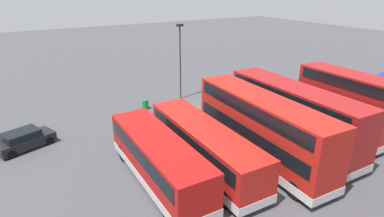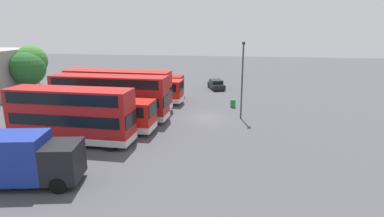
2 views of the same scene
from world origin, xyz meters
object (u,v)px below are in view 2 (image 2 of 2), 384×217
(bus_single_deck_sixth, at_px, (146,85))
(waste_bin_yellow, at_px, (233,104))
(bus_single_deck_second, at_px, (98,114))
(bus_double_decker_third, at_px, (110,96))
(box_truck_blue, at_px, (13,159))
(lamp_post_tall, at_px, (242,75))
(bus_double_decker_near_end, at_px, (71,114))
(bus_single_deck_fifth, at_px, (138,90))
(car_hatchback_silver, at_px, (216,85))
(bus_double_decker_fourth, at_px, (118,89))

(bus_single_deck_sixth, height_order, waste_bin_yellow, bus_single_deck_sixth)
(bus_single_deck_second, xyz_separation_m, bus_double_decker_third, (3.57, 0.31, 0.83))
(bus_single_deck_sixth, xyz_separation_m, box_truck_blue, (-24.89, 0.60, 0.09))
(lamp_post_tall, distance_m, waste_bin_yellow, 6.13)
(bus_single_deck_sixth, bearing_deg, waste_bin_yellow, -108.70)
(bus_double_decker_near_end, height_order, bus_single_deck_fifth, bus_double_decker_near_end)
(bus_double_decker_near_end, height_order, car_hatchback_silver, bus_double_decker_near_end)
(bus_single_deck_second, bearing_deg, waste_bin_yellow, -48.87)
(bus_single_deck_sixth, xyz_separation_m, waste_bin_yellow, (-4.01, -11.84, -1.14))
(bus_double_decker_fourth, xyz_separation_m, lamp_post_tall, (-1.19, -13.74, 2.14))
(bus_double_decker_third, xyz_separation_m, car_hatchback_silver, (17.74, -9.42, -1.75))
(bus_single_deck_sixth, height_order, box_truck_blue, box_truck_blue)
(bus_single_deck_second, bearing_deg, car_hatchback_silver, -23.16)
(bus_double_decker_fourth, bearing_deg, box_truck_blue, -178.80)
(bus_double_decker_third, xyz_separation_m, bus_single_deck_sixth, (10.89, -0.43, -0.83))
(bus_single_deck_second, bearing_deg, bus_double_decker_near_end, 168.00)
(lamp_post_tall, bearing_deg, bus_double_decker_third, 100.44)
(box_truck_blue, bearing_deg, bus_single_deck_fifth, -1.68)
(box_truck_blue, bearing_deg, bus_single_deck_sixth, -1.39)
(bus_double_decker_third, distance_m, box_truck_blue, 14.02)
(bus_double_decker_near_end, height_order, bus_single_deck_sixth, bus_double_decker_near_end)
(bus_double_decker_fourth, xyz_separation_m, bus_single_deck_sixth, (7.27, -0.97, -0.83))
(bus_single_deck_fifth, relative_size, car_hatchback_silver, 2.59)
(bus_single_deck_sixth, bearing_deg, bus_double_decker_fourth, 172.38)
(bus_double_decker_near_end, height_order, box_truck_blue, bus_double_decker_near_end)
(bus_single_deck_fifth, relative_size, lamp_post_tall, 1.43)
(box_truck_blue, relative_size, car_hatchback_silver, 1.81)
(box_truck_blue, bearing_deg, waste_bin_yellow, -30.78)
(bus_double_decker_third, relative_size, car_hatchback_silver, 2.76)
(lamp_post_tall, relative_size, waste_bin_yellow, 8.24)
(bus_single_deck_sixth, bearing_deg, car_hatchback_silver, -52.67)
(bus_single_deck_sixth, relative_size, box_truck_blue, 1.29)
(bus_double_decker_near_end, xyz_separation_m, bus_single_deck_fifth, (14.43, -0.85, -0.82))
(bus_single_deck_second, height_order, bus_single_deck_sixth, same)
(bus_single_deck_second, relative_size, bus_double_decker_fourth, 0.87)
(bus_single_deck_sixth, relative_size, waste_bin_yellow, 10.69)
(bus_single_deck_fifth, relative_size, bus_single_deck_sixth, 1.11)
(bus_double_decker_near_end, xyz_separation_m, lamp_post_tall, (9.28, -13.59, 2.15))
(bus_double_decker_third, height_order, bus_single_deck_sixth, bus_double_decker_third)
(box_truck_blue, bearing_deg, bus_double_decker_third, -0.70)
(bus_double_decker_third, xyz_separation_m, bus_single_deck_fifth, (7.57, -0.46, -0.83))
(bus_single_deck_fifth, distance_m, box_truck_blue, 21.58)
(bus_double_decker_near_end, distance_m, box_truck_blue, 7.19)
(bus_single_deck_fifth, distance_m, bus_single_deck_sixth, 3.32)
(lamp_post_tall, bearing_deg, box_truck_blue, 140.87)
(bus_double_decker_near_end, relative_size, bus_double_decker_third, 0.85)
(bus_single_deck_sixth, distance_m, waste_bin_yellow, 12.55)
(bus_double_decker_fourth, bearing_deg, waste_bin_yellow, -75.71)
(bus_double_decker_near_end, height_order, bus_single_deck_second, bus_double_decker_near_end)
(car_hatchback_silver, bearing_deg, waste_bin_yellow, -165.31)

